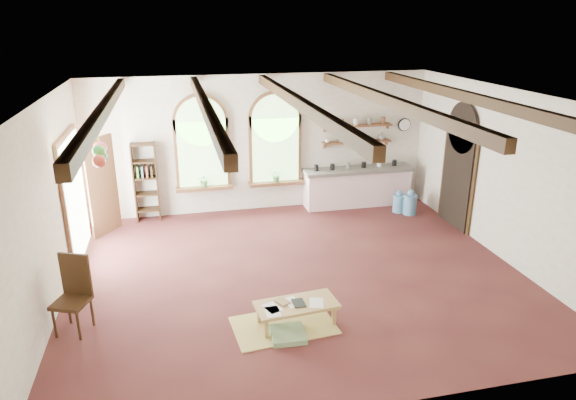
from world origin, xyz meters
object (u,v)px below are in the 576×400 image
object	(u,v)px
side_chair	(74,310)
balloon_cluster	(89,149)
kitchen_counter	(357,186)
coffee_table	(296,306)

from	to	relation	value
side_chair	balloon_cluster	distance (m)	2.70
kitchen_counter	side_chair	xyz separation A→B (m)	(-5.94, -4.21, -0.14)
kitchen_counter	balloon_cluster	size ratio (longest dim) A/B	2.35
side_chair	balloon_cluster	size ratio (longest dim) A/B	1.03
kitchen_counter	coffee_table	xyz separation A→B (m)	(-2.70, -4.77, -0.16)
coffee_table	balloon_cluster	distance (m)	4.33
kitchen_counter	coffee_table	distance (m)	5.48
kitchen_counter	coffee_table	bearing A→B (deg)	-119.52
side_chair	balloon_cluster	xyz separation A→B (m)	(0.23, 1.81, 1.99)
kitchen_counter	coffee_table	world-z (taller)	kitchen_counter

